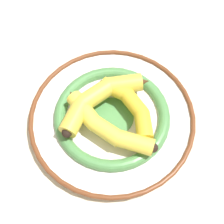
{
  "coord_description": "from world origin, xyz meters",
  "views": [
    {
      "loc": [
        -0.07,
        -0.23,
        0.57
      ],
      "look_at": [
        0.04,
        0.04,
        0.04
      ],
      "focal_mm": 50.0,
      "sensor_mm": 36.0,
      "label": 1
    }
  ],
  "objects_px": {
    "banana_a": "(106,126)",
    "banana_b": "(132,107)",
    "decorative_bowl": "(112,117)",
    "banana_c": "(100,97)"
  },
  "relations": [
    {
      "from": "banana_a",
      "to": "banana_b",
      "type": "xyz_separation_m",
      "value": [
        0.06,
        0.02,
        -0.0
      ]
    },
    {
      "from": "decorative_bowl",
      "to": "banana_a",
      "type": "height_order",
      "value": "banana_a"
    },
    {
      "from": "banana_a",
      "to": "banana_c",
      "type": "xyz_separation_m",
      "value": [
        0.01,
        0.06,
        0.0
      ]
    },
    {
      "from": "banana_b",
      "to": "banana_c",
      "type": "distance_m",
      "value": 0.06
    },
    {
      "from": "banana_b",
      "to": "banana_c",
      "type": "relative_size",
      "value": 0.82
    },
    {
      "from": "banana_a",
      "to": "decorative_bowl",
      "type": "bearing_deg",
      "value": 107.45
    },
    {
      "from": "banana_c",
      "to": "banana_a",
      "type": "bearing_deg",
      "value": 62.38
    },
    {
      "from": "banana_c",
      "to": "banana_b",
      "type": "bearing_deg",
      "value": 123.88
    },
    {
      "from": "banana_b",
      "to": "banana_c",
      "type": "bearing_deg",
      "value": 38.31
    },
    {
      "from": "banana_a",
      "to": "banana_c",
      "type": "height_order",
      "value": "banana_c"
    }
  ]
}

